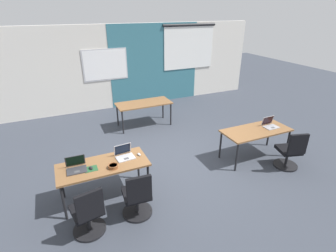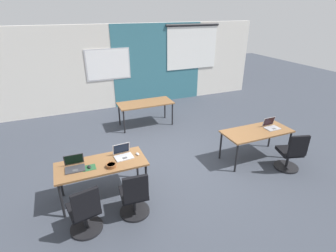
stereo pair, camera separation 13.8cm
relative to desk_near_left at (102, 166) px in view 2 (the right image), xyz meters
The scene contains 15 objects.
ground_plane 1.96m from the desk_near_left, 18.92° to the left, with size 24.00×24.00×0.00m.
back_wall_assembly 5.18m from the desk_near_left, 69.44° to the left, with size 10.00×0.27×2.80m.
desk_near_left is the anchor object (origin of this frame).
desk_near_right 3.50m from the desk_near_left, ahead, with size 1.60×0.70×0.72m.
desk_far_center 3.30m from the desk_near_left, 57.99° to the left, with size 1.60×0.70×0.72m.
laptop_near_left_end 0.46m from the desk_near_left, behind, with size 0.34×0.29×0.23m.
mousepad_near_left_end 0.23m from the desk_near_left, 164.22° to the right, with size 0.22×0.19×0.00m.
mouse_near_left_end 0.24m from the desk_near_left, 164.22° to the right, with size 0.08×0.11×0.03m.
chair_near_left_end 0.92m from the desk_near_left, 117.81° to the right, with size 0.52×0.57×0.92m.
laptop_near_left_inner 0.45m from the desk_near_left, 11.44° to the left, with size 0.35×0.30×0.23m.
mouse_near_left_inner 0.70m from the desk_near_left, ahead, with size 0.06×0.10×0.03m.
chair_near_left_inner 0.87m from the desk_near_left, 61.27° to the right, with size 0.52×0.55×0.92m.
laptop_near_right_end 3.90m from the desk_near_left, ahead, with size 0.33×0.28×0.23m.
chair_near_right_end 3.96m from the desk_near_left, ahead, with size 0.55×0.60×0.92m.
snack_bowl 0.25m from the desk_near_left, 51.47° to the right, with size 0.18×0.18×0.06m.
Camera 2 is at (-2.16, -4.69, 3.27)m, focal length 27.59 mm.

